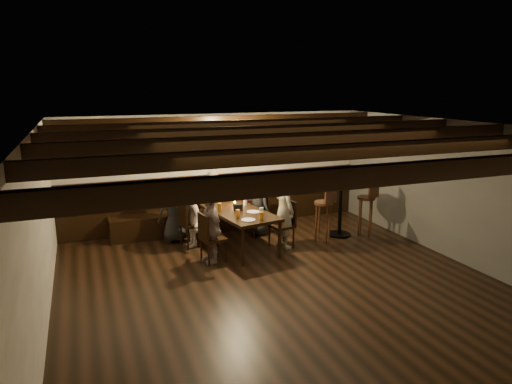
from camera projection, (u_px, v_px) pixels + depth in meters
name	position (u px, v px, depth m)	size (l,w,h in m)	color
room	(223.00, 190.00, 8.42)	(7.00, 7.00, 7.00)	black
dining_table	(237.00, 213.00, 8.46)	(1.16, 2.02, 0.72)	black
chair_left_near	(192.00, 232.00, 8.56)	(0.48, 0.48, 0.92)	black
chair_left_far	(212.00, 247.00, 7.81)	(0.45, 0.45, 0.86)	black
chair_right_near	(257.00, 221.00, 9.28)	(0.46, 0.46, 0.88)	black
chair_right_far	(282.00, 233.00, 8.52)	(0.46, 0.46, 0.88)	black
person_bench_left	(173.00, 210.00, 8.77)	(0.60, 0.39, 1.23)	#242527
person_bench_centre	(212.00, 201.00, 9.34)	(0.48, 0.31, 1.31)	gray
person_bench_right	(254.00, 200.00, 9.67)	(0.57, 0.45, 1.18)	maroon
person_left_near	(190.00, 216.00, 8.47)	(0.77, 0.44, 1.19)	#BEAAA1
person_left_far	(210.00, 228.00, 7.72)	(0.71, 0.29, 1.20)	gray
person_right_near	(259.00, 203.00, 9.21)	(0.63, 0.41, 1.29)	#252527
person_right_far	(284.00, 210.00, 8.44)	(0.52, 0.34, 1.43)	gray
pint_a	(207.00, 200.00, 8.87)	(0.07, 0.07, 0.14)	#BF7219
pint_b	(232.00, 197.00, 9.09)	(0.07, 0.07, 0.14)	#BF7219
pint_c	(220.00, 207.00, 8.36)	(0.07, 0.07, 0.14)	#BF7219
pint_d	(245.00, 202.00, 8.74)	(0.07, 0.07, 0.14)	silver
pint_e	(238.00, 214.00, 7.94)	(0.07, 0.07, 0.14)	#BF7219
pint_f	(261.00, 212.00, 8.06)	(0.07, 0.07, 0.14)	silver
pint_g	(261.00, 216.00, 7.78)	(0.07, 0.07, 0.14)	#BF7219
plate_near	(248.00, 220.00, 7.78)	(0.24, 0.24, 0.01)	white
plate_far	(253.00, 212.00, 8.28)	(0.24, 0.24, 0.01)	white
condiment_caddy	(238.00, 207.00, 8.39)	(0.15, 0.10, 0.12)	black
candle	(235.00, 204.00, 8.75)	(0.05, 0.05, 0.05)	beige
high_top_table	(341.00, 200.00, 9.07)	(0.63, 0.63, 1.12)	black
bar_stool_left	(323.00, 221.00, 8.78)	(0.39, 0.40, 1.13)	#32190F
bar_stool_right	(366.00, 215.00, 9.18)	(0.39, 0.40, 1.13)	#32190F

